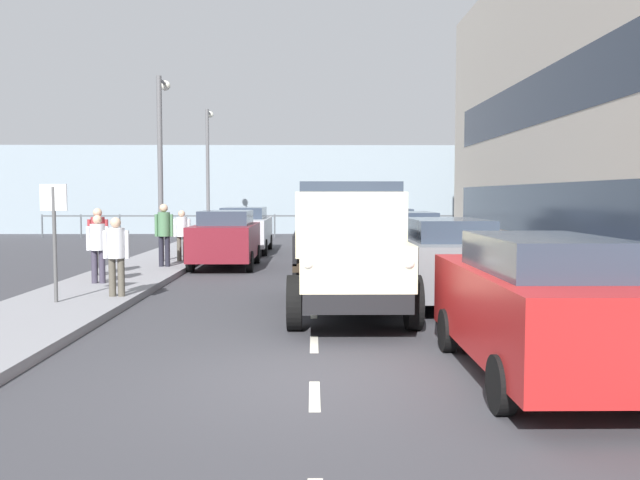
% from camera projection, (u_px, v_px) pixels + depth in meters
% --- Properties ---
extents(ground_plane, '(80.00, 80.00, 0.00)m').
position_uv_depth(ground_plane, '(314.00, 279.00, 17.48)').
color(ground_plane, '#38383D').
extents(sidewalk_left, '(2.43, 35.38, 0.15)m').
position_uv_depth(sidewalk_left, '(497.00, 276.00, 17.52)').
color(sidewalk_left, gray).
rests_on(sidewalk_left, ground_plane).
extents(sidewalk_right, '(2.43, 35.38, 0.15)m').
position_uv_depth(sidewalk_right, '(129.00, 276.00, 17.42)').
color(sidewalk_right, gray).
rests_on(sidewalk_right, ground_plane).
extents(road_centreline_markings, '(0.12, 30.72, 0.01)m').
position_uv_depth(road_centreline_markings, '(314.00, 284.00, 16.43)').
color(road_centreline_markings, silver).
rests_on(road_centreline_markings, ground_plane).
extents(sea_horizon, '(80.00, 0.80, 5.00)m').
position_uv_depth(sea_horizon, '(313.00, 190.00, 37.95)').
color(sea_horizon, '#84939E').
rests_on(sea_horizon, ground_plane).
extents(seawall_railing, '(28.08, 0.08, 1.20)m').
position_uv_depth(seawall_railing, '(313.00, 220.00, 34.47)').
color(seawall_railing, '#4C5156').
rests_on(seawall_railing, ground_plane).
extents(truck_vintage_cream, '(2.17, 5.64, 2.43)m').
position_uv_depth(truck_vintage_cream, '(350.00, 251.00, 12.06)').
color(truck_vintage_cream, black).
rests_on(truck_vintage_cream, ground_plane).
extents(car_red_kerbside_near, '(1.76, 4.31, 1.72)m').
position_uv_depth(car_red_kerbside_near, '(538.00, 304.00, 7.93)').
color(car_red_kerbside_near, '#B21E1E').
rests_on(car_red_kerbside_near, ground_plane).
extents(car_grey_kerbside_1, '(1.84, 4.24, 1.72)m').
position_uv_depth(car_grey_kerbside_1, '(445.00, 259.00, 13.46)').
color(car_grey_kerbside_1, slate).
rests_on(car_grey_kerbside_1, ground_plane).
extents(car_navy_kerbside_2, '(1.79, 4.01, 1.72)m').
position_uv_depth(car_navy_kerbside_2, '(407.00, 241.00, 18.97)').
color(car_navy_kerbside_2, navy).
rests_on(car_navy_kerbside_2, ground_plane).
extents(car_black_kerbside_3, '(1.87, 4.59, 1.72)m').
position_uv_depth(car_black_kerbside_3, '(387.00, 231.00, 23.89)').
color(car_black_kerbside_3, black).
rests_on(car_black_kerbside_3, ground_plane).
extents(car_maroon_oppositeside_0, '(1.87, 3.91, 1.72)m').
position_uv_depth(car_maroon_oppositeside_0, '(226.00, 238.00, 20.17)').
color(car_maroon_oppositeside_0, maroon).
rests_on(car_maroon_oppositeside_0, ground_plane).
extents(car_silver_oppositeside_1, '(1.98, 4.62, 1.72)m').
position_uv_depth(car_silver_oppositeside_1, '(244.00, 229.00, 25.50)').
color(car_silver_oppositeside_1, '#B7BABF').
rests_on(car_silver_oppositeside_1, ground_plane).
extents(pedestrian_by_lamp, '(0.53, 0.34, 1.60)m').
position_uv_depth(pedestrian_by_lamp, '(116.00, 250.00, 13.39)').
color(pedestrian_by_lamp, '#4C473D').
rests_on(pedestrian_by_lamp, sidewalk_right).
extents(pedestrian_couple_b, '(0.53, 0.34, 1.59)m').
position_uv_depth(pedestrian_couple_b, '(98.00, 243.00, 15.40)').
color(pedestrian_couple_b, '#383342').
rests_on(pedestrian_couple_b, sidewalk_right).
extents(pedestrian_with_bag, '(0.53, 0.34, 1.71)m').
position_uv_depth(pedestrian_with_bag, '(98.00, 236.00, 16.93)').
color(pedestrian_with_bag, '#4C473D').
rests_on(pedestrian_with_bag, sidewalk_right).
extents(pedestrian_strolling, '(0.53, 0.34, 1.79)m').
position_uv_depth(pedestrian_strolling, '(164.00, 230.00, 19.00)').
color(pedestrian_strolling, black).
rests_on(pedestrian_strolling, sidewalk_right).
extents(pedestrian_in_dark_coat, '(0.53, 0.34, 1.57)m').
position_uv_depth(pedestrian_in_dark_coat, '(182.00, 231.00, 20.58)').
color(pedestrian_in_dark_coat, '#4C473D').
rests_on(pedestrian_in_dark_coat, sidewalk_right).
extents(lamp_post_promenade, '(0.32, 1.14, 5.68)m').
position_uv_depth(lamp_post_promenade, '(161.00, 150.00, 20.60)').
color(lamp_post_promenade, '#59595B').
rests_on(lamp_post_promenade, sidewalk_right).
extents(lamp_post_far, '(0.32, 1.14, 6.05)m').
position_uv_depth(lamp_post_far, '(208.00, 161.00, 31.30)').
color(lamp_post_far, '#59595B').
rests_on(lamp_post_far, sidewalk_right).
extents(street_sign, '(0.50, 0.07, 2.25)m').
position_uv_depth(street_sign, '(54.00, 222.00, 12.62)').
color(street_sign, '#4C4C4C').
rests_on(street_sign, sidewalk_right).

